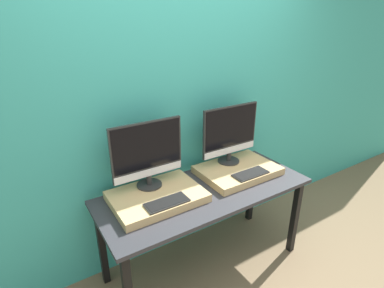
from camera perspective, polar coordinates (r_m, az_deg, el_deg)
The scene contains 8 objects.
wall_back at distance 2.38m, azimuth -2.75°, elevation 7.37°, with size 8.00×0.04×2.60m.
workbench at distance 2.34m, azimuth 2.55°, elevation -10.33°, with size 1.63×0.67×0.74m.
wooden_riser_left at distance 2.17m, azimuth -6.67°, elevation -9.90°, with size 0.64×0.45×0.06m.
monitor_left at distance 2.13m, azimuth -8.48°, elevation -1.62°, with size 0.53×0.18×0.49m.
keyboard_left at distance 2.04m, azimuth -4.79°, elevation -11.02°, with size 0.30×0.13×0.01m.
wooden_riser_right at distance 2.53m, azimuth 8.69°, elevation -4.94°, with size 0.64×0.45×0.06m.
monitor_right at distance 2.49m, azimuth 7.27°, elevation 2.19°, with size 0.53×0.18×0.49m.
keyboard_right at distance 2.41m, azimuth 11.08°, elevation -5.55°, with size 0.30×0.13×0.01m.
Camera 1 is at (-1.13, -1.26, 1.94)m, focal length 28.00 mm.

